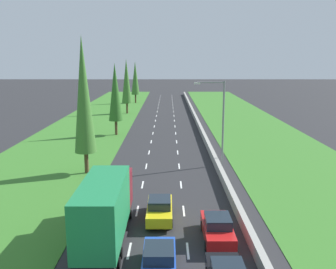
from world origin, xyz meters
TOP-DOWN VIEW (x-y plane):
  - ground_plane at (0.00, 60.00)m, footprint 300.00×300.00m
  - grass_verge_left at (-12.65, 60.00)m, footprint 14.00×140.00m
  - grass_verge_right at (14.35, 60.00)m, footprint 14.00×140.00m
  - median_barrier at (5.70, 60.00)m, footprint 0.44×120.00m
  - lane_markings at (0.00, 60.00)m, footprint 3.64×116.00m
  - blue_sedan_centre_lane at (0.10, 18.46)m, footprint 1.82×4.50m
  - yellow_sedan_centre_lane at (-0.03, 25.45)m, footprint 1.82×4.50m
  - green_box_truck_left_lane at (-3.28, 22.17)m, footprint 2.46×9.40m
  - red_sedan_right_lane at (3.68, 22.40)m, footprint 1.82×4.50m
  - poplar_tree_second at (-7.55, 36.53)m, footprint 2.14×2.14m
  - poplar_tree_third at (-7.19, 55.77)m, footprint 2.07×2.07m
  - poplar_tree_fourth at (-7.95, 78.26)m, footprint 2.08×2.08m
  - poplar_tree_fifth at (-7.77, 97.14)m, footprint 2.07×2.07m
  - street_light_mast at (6.03, 39.41)m, footprint 3.20×0.28m

SIDE VIEW (x-z plane):
  - ground_plane at x=0.00m, z-range 0.00..0.00m
  - lane_markings at x=0.00m, z-range 0.00..0.01m
  - grass_verge_left at x=-12.65m, z-range 0.00..0.04m
  - grass_verge_right at x=14.35m, z-range 0.00..0.04m
  - median_barrier at x=5.70m, z-range 0.00..0.85m
  - blue_sedan_centre_lane at x=0.10m, z-range -0.01..1.63m
  - yellow_sedan_centre_lane at x=-0.03m, z-range -0.01..1.63m
  - red_sedan_right_lane at x=3.68m, z-range -0.01..1.63m
  - green_box_truck_left_lane at x=-3.28m, z-range 0.09..4.27m
  - street_light_mast at x=6.03m, z-range 0.73..9.73m
  - poplar_tree_fifth at x=-7.77m, z-range 1.05..11.65m
  - poplar_tree_third at x=-7.19m, z-range 1.05..11.72m
  - poplar_tree_fourth at x=-7.95m, z-range 1.05..12.28m
  - poplar_tree_second at x=-7.55m, z-range 1.05..14.54m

